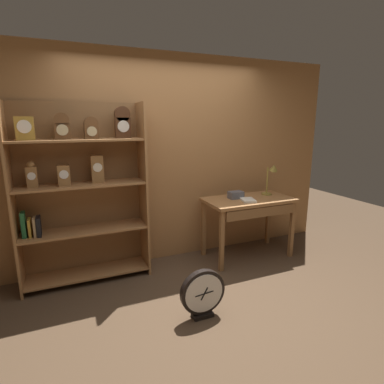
% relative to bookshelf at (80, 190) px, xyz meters
% --- Properties ---
extents(ground_plane, '(10.00, 10.00, 0.00)m').
position_rel_bookshelf_xyz_m(ground_plane, '(1.07, -1.16, -1.05)').
color(ground_plane, '#4C3826').
extents(back_wood_panel, '(4.80, 0.05, 2.60)m').
position_rel_bookshelf_xyz_m(back_wood_panel, '(1.07, 0.21, 0.25)').
color(back_wood_panel, '#9E6B3D').
rests_on(back_wood_panel, ground).
extents(bookshelf, '(1.37, 0.39, 1.99)m').
position_rel_bookshelf_xyz_m(bookshelf, '(0.00, 0.00, 0.00)').
color(bookshelf, '#9E6B3D').
rests_on(bookshelf, ground).
extents(workbench, '(1.16, 0.61, 0.80)m').
position_rel_bookshelf_xyz_m(workbench, '(2.05, -0.24, -0.36)').
color(workbench, '#9E6B3D').
rests_on(workbench, ground).
extents(desk_lamp, '(0.20, 0.20, 0.44)m').
position_rel_bookshelf_xyz_m(desk_lamp, '(2.43, -0.16, 0.01)').
color(desk_lamp, olive).
rests_on(desk_lamp, workbench).
extents(toolbox_small, '(0.19, 0.13, 0.09)m').
position_rel_bookshelf_xyz_m(toolbox_small, '(1.89, -0.14, -0.21)').
color(toolbox_small, '#595960').
rests_on(toolbox_small, workbench).
extents(open_repair_manual, '(0.21, 0.26, 0.02)m').
position_rel_bookshelf_xyz_m(open_repair_manual, '(1.97, -0.32, -0.24)').
color(open_repair_manual, silver).
rests_on(open_repair_manual, workbench).
extents(round_clock_large, '(0.43, 0.11, 0.47)m').
position_rel_bookshelf_xyz_m(round_clock_large, '(0.92, -1.21, -0.81)').
color(round_clock_large, black).
rests_on(round_clock_large, ground).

